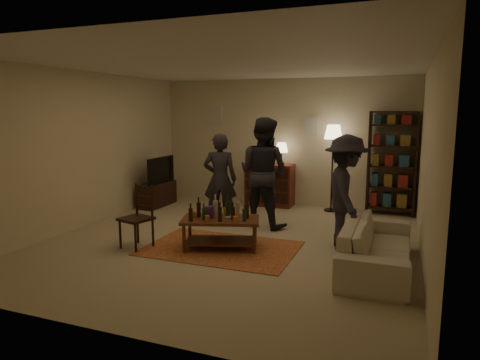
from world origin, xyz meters
The scene contains 13 objects.
floor centered at (0.00, 0.00, 0.00)m, with size 6.00×6.00×0.00m, color #C6B793.
room_shell centered at (-0.65, 2.98, 1.81)m, with size 6.00×6.00×6.00m.
rug centered at (0.00, -0.39, 0.01)m, with size 2.20×1.50×0.01m, color maroon.
coffee_table centered at (0.00, -0.39, 0.40)m, with size 1.26×0.93×0.80m.
dining_chair centered at (-1.16, -0.74, 0.50)m, with size 0.50×0.50×0.95m.
tv_stand centered at (-2.44, 1.80, 0.38)m, with size 0.40×1.00×1.06m.
dresser centered at (-0.19, 2.71, 0.48)m, with size 1.00×0.50×1.36m.
bookshelf centered at (2.25, 2.78, 1.03)m, with size 0.90×0.34×2.02m.
floor_lamp centered at (1.13, 2.65, 1.49)m, with size 0.36×0.36×1.75m.
sofa centered at (2.20, -0.40, 0.30)m, with size 2.08×0.81×0.61m, color beige.
person_left centered at (-0.56, 0.88, 0.82)m, with size 0.60×0.39×1.64m, color #27262D.
person_right centered at (0.19, 1.05, 0.95)m, with size 0.93×0.72×1.91m, color #26252D.
person_by_sofa centered at (1.70, 0.27, 0.84)m, with size 1.09×0.63×1.68m, color #28272F.
Camera 1 is at (2.46, -5.97, 2.00)m, focal length 32.00 mm.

